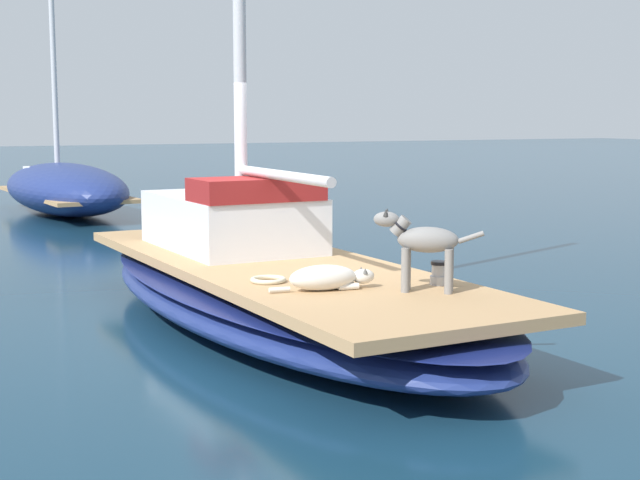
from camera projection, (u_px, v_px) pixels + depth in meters
The scene contains 8 objects.
ground_plane at pixel (278, 325), 9.56m from camera, with size 120.00×120.00×0.00m, color #143347.
sailboat_main at pixel (277, 293), 9.51m from camera, with size 2.79×7.33×0.66m.
cabin_house at pixel (234, 218), 10.40m from camera, with size 1.48×2.27×0.84m.
dog_white at pixel (327, 278), 7.95m from camera, with size 0.95×0.33×0.22m.
dog_grey at pixel (422, 242), 7.84m from camera, with size 0.80×0.63×0.70m.
deck_winch at pixel (439, 274), 8.20m from camera, with size 0.16×0.16×0.21m.
coiled_rope at pixel (268, 280), 8.34m from camera, with size 0.32×0.32×0.04m, color beige.
moored_boat_far_astern at pixel (65, 188), 20.23m from camera, with size 2.61×5.87×5.77m.
Camera 1 is at (-3.71, -8.60, 2.15)m, focal length 52.09 mm.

